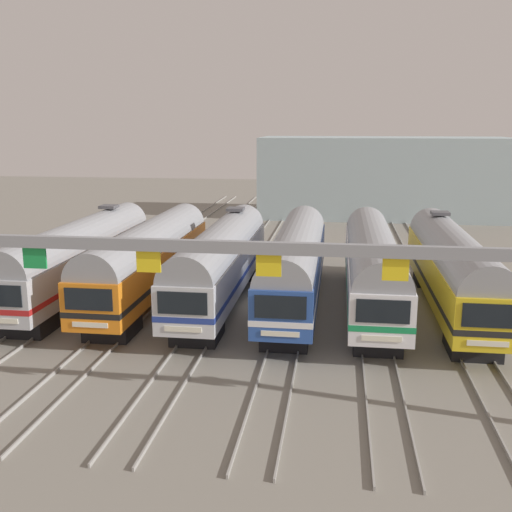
{
  "coord_description": "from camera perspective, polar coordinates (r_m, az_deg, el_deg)",
  "views": [
    {
      "loc": [
        4.58,
        -34.06,
        10.55
      ],
      "look_at": [
        -0.19,
        0.44,
        2.84
      ],
      "focal_mm": 42.36,
      "sensor_mm": 36.0,
      "label": 1
    }
  ],
  "objects": [
    {
      "name": "ground_plane",
      "position": [
        35.95,
        0.2,
        -4.58
      ],
      "size": [
        160.0,
        160.0,
        0.0
      ],
      "primitive_type": "plane",
      "color": "gray"
    },
    {
      "name": "track_bed",
      "position": [
        52.33,
        2.68,
        0.92
      ],
      "size": [
        23.43,
        70.0,
        0.15
      ],
      "color": "gray",
      "rests_on": "ground"
    },
    {
      "name": "commuter_train_stainless",
      "position": [
        38.26,
        -16.3,
        0.12
      ],
      "size": [
        2.88,
        18.06,
        5.05
      ],
      "color": "#B2B5BA",
      "rests_on": "ground"
    },
    {
      "name": "commuter_train_orange",
      "position": [
        36.69,
        -10.03,
        -0.08
      ],
      "size": [
        2.88,
        18.06,
        4.77
      ],
      "color": "orange",
      "rests_on": "ground"
    },
    {
      "name": "commuter_train_silver",
      "position": [
        35.61,
        -3.3,
        -0.29
      ],
      "size": [
        2.88,
        18.06,
        5.05
      ],
      "color": "silver",
      "rests_on": "ground"
    },
    {
      "name": "commuter_train_blue",
      "position": [
        35.04,
        3.75,
        -0.51
      ],
      "size": [
        2.88,
        18.06,
        4.77
      ],
      "color": "#284C9E",
      "rests_on": "ground"
    },
    {
      "name": "commuter_train_white",
      "position": [
        35.01,
        10.93,
        -0.72
      ],
      "size": [
        2.88,
        18.06,
        4.77
      ],
      "color": "white",
      "rests_on": "ground"
    },
    {
      "name": "commuter_train_yellow",
      "position": [
        35.54,
        18.0,
        -0.92
      ],
      "size": [
        2.88,
        18.06,
        5.05
      ],
      "color": "gold",
      "rests_on": "ground"
    },
    {
      "name": "catenary_gantry",
      "position": [
        21.69,
        -4.56,
        -1.34
      ],
      "size": [
        27.16,
        0.44,
        6.97
      ],
      "color": "gray",
      "rests_on": "ground"
    },
    {
      "name": "maintenance_building",
      "position": [
        70.58,
        11.84,
        7.29
      ],
      "size": [
        27.5,
        10.0,
        8.95
      ],
      "primitive_type": "cube",
      "color": "#9EB2B7",
      "rests_on": "ground"
    }
  ]
}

